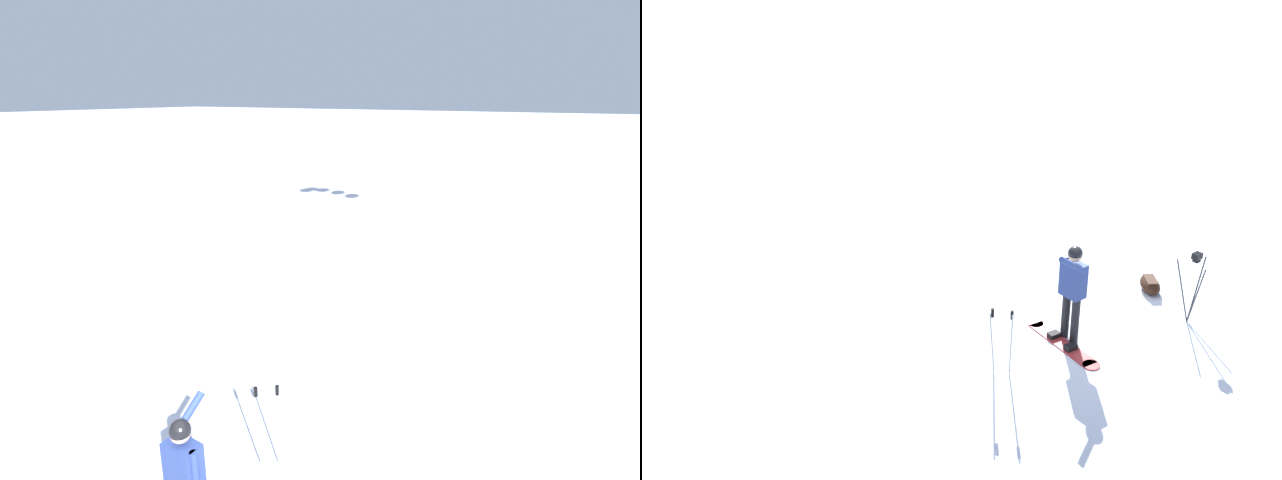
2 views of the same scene
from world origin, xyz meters
The scene contains 2 objects.
snowboarder centered at (0.31, -0.42, 1.06)m, with size 0.47×0.66×1.75m.
ski_poles centered at (0.39, -2.01, 0.78)m, with size 0.40×0.38×1.18m.
Camera 1 is at (-3.16, 2.47, 5.03)m, focal length 26.78 mm.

